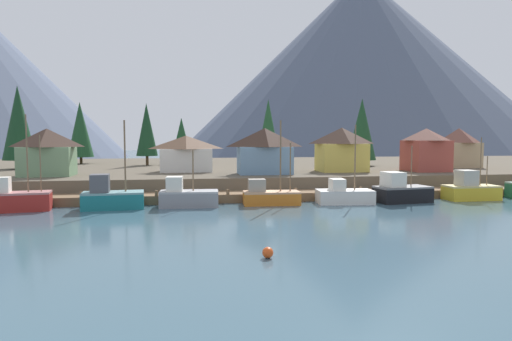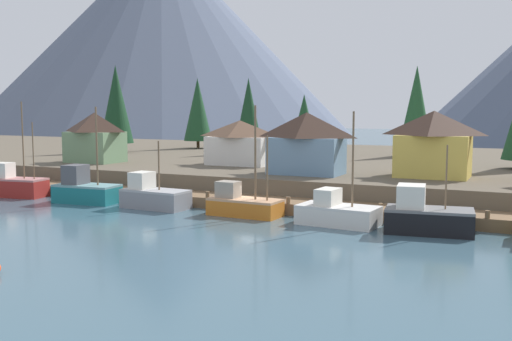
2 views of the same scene
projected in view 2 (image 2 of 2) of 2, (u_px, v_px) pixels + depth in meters
The scene contains 19 objects.
ground_plane at pixel (320, 190), 70.30m from camera, with size 400.00×400.00×1.00m, color #3D5B6B.
dock at pixel (255, 203), 54.00m from camera, with size 80.00×4.00×1.60m.
shoreline_bank at pixel (349, 166), 80.90m from camera, with size 400.00×56.00×2.50m, color brown.
mountain_west_peak at pixel (163, 37), 207.85m from camera, with size 133.94×133.94×68.86m, color slate.
fishing_boat_red at pixel (15, 185), 61.46m from camera, with size 6.57×3.49×9.86m.
fishing_boat_teal at pixel (85, 190), 57.48m from camera, with size 6.47×3.45×9.34m.
fishing_boat_grey at pixel (153, 196), 54.28m from camera, with size 6.40×3.17×6.22m.
fishing_boat_orange at pixel (243, 204), 50.50m from camera, with size 6.37×2.95×9.42m.
fishing_boat_white at pixel (337, 213), 46.50m from camera, with size 6.50×3.71×8.95m.
fishing_boat_black at pixel (426, 216), 43.39m from camera, with size 6.63×3.98×6.55m.
house_blue at pixel (306, 143), 59.69m from camera, with size 7.56×4.48×6.28m.
house_green at pixel (95, 137), 73.10m from camera, with size 6.72×4.84×6.17m.
house_yellow at pixel (433, 143), 57.13m from camera, with size 7.16×5.14×6.45m.
house_white at pixel (240, 142), 69.66m from camera, with size 7.77×4.54×5.27m.
conifer_near_left at pixel (416, 104), 82.11m from camera, with size 4.20×4.20×12.62m.
conifer_near_right at pixel (304, 118), 90.73m from camera, with size 3.60×3.60×8.85m.
conifer_mid_left at pixel (116, 104), 89.41m from camera, with size 5.04×5.04×13.23m.
conifer_mid_right at pixel (198, 109), 98.57m from camera, with size 4.74×4.74×11.73m.
conifer_back_right at pixel (249, 110), 86.94m from camera, with size 3.82×3.82×11.14m.
Camera 2 is at (22.91, -46.24, 9.14)m, focal length 41.35 mm.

